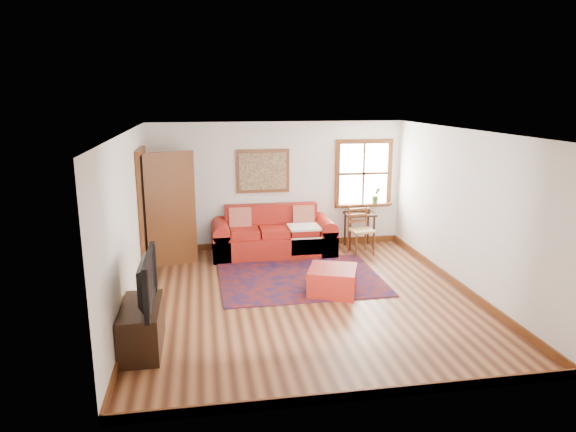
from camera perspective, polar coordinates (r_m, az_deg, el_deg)
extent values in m
plane|color=#492313|center=(7.89, 1.89, -9.04)|extent=(5.50, 5.50, 0.00)
cube|color=silver|center=(10.16, -1.15, 3.40)|extent=(5.00, 0.04, 2.50)
cube|color=silver|center=(4.96, 8.39, -7.52)|extent=(5.00, 0.04, 2.50)
cube|color=silver|center=(7.43, -17.28, -0.93)|extent=(0.04, 5.50, 2.50)
cube|color=silver|center=(8.37, 18.99, 0.50)|extent=(0.04, 5.50, 2.50)
cube|color=white|center=(7.32, 2.04, 9.38)|extent=(5.00, 5.50, 0.04)
cube|color=#633115|center=(10.42, -1.11, -3.07)|extent=(5.00, 0.03, 0.12)
cube|color=#633115|center=(7.80, -16.56, -9.43)|extent=(0.03, 5.50, 0.12)
cube|color=#633115|center=(8.69, 18.30, -7.18)|extent=(0.03, 5.50, 0.12)
cube|color=white|center=(10.51, 8.37, 4.70)|extent=(1.00, 0.02, 1.20)
cube|color=#633115|center=(10.42, 8.51, 8.19)|extent=(1.18, 0.06, 0.09)
cube|color=#633115|center=(10.61, 8.27, 1.24)|extent=(1.18, 0.06, 0.09)
cube|color=#633115|center=(10.34, 5.51, 4.64)|extent=(0.09, 0.06, 1.20)
cube|color=#633115|center=(10.68, 11.18, 4.72)|extent=(0.09, 0.06, 1.20)
cube|color=#633115|center=(10.50, 8.39, 4.69)|extent=(1.00, 0.04, 0.05)
cube|color=#633115|center=(10.54, 8.39, 1.30)|extent=(1.15, 0.20, 0.04)
imported|color=#316824|center=(10.57, 9.75, 2.30)|extent=(0.18, 0.15, 0.33)
cube|color=black|center=(9.03, -15.85, 0.16)|extent=(0.02, 0.90, 2.05)
cube|color=#633115|center=(8.55, -15.99, -0.58)|extent=(0.06, 0.09, 2.05)
cube|color=#633115|center=(9.50, -15.37, 0.84)|extent=(0.06, 0.09, 2.05)
cube|color=#633115|center=(8.85, -16.10, 6.93)|extent=(0.06, 1.08, 0.09)
cube|color=#633115|center=(9.28, -12.89, 0.68)|extent=(0.86, 0.35, 2.05)
cube|color=silver|center=(9.25, -12.92, 1.30)|extent=(0.56, 0.22, 1.33)
cube|color=#633115|center=(10.05, -2.83, 5.01)|extent=(1.05, 0.04, 0.85)
cube|color=tan|center=(10.02, -2.81, 4.98)|extent=(0.92, 0.03, 0.72)
cube|color=#61170D|center=(8.66, 1.31, -6.89)|extent=(2.68, 2.16, 0.02)
cube|color=#A41E15|center=(9.88, -1.61, -3.13)|extent=(2.33, 0.96, 0.41)
cube|color=#A41E15|center=(10.10, -1.91, -0.09)|extent=(1.81, 0.26, 0.51)
cube|color=#A41E15|center=(9.79, -7.45, -3.10)|extent=(0.32, 0.96, 0.51)
cube|color=#A41E15|center=(10.05, 4.06, -2.57)|extent=(0.32, 0.96, 0.51)
cube|color=orange|center=(9.87, -5.33, -0.28)|extent=(0.43, 0.21, 0.44)
cube|color=orange|center=(10.03, 1.72, 0.00)|extent=(0.43, 0.21, 0.44)
cube|color=silver|center=(9.71, 1.80, -1.23)|extent=(0.59, 0.53, 0.04)
cube|color=#A41E15|center=(8.02, 4.97, -7.16)|extent=(0.91, 0.91, 0.41)
cube|color=black|center=(10.31, 7.98, 0.22)|extent=(0.59, 0.44, 0.04)
cylinder|color=black|center=(10.16, 6.91, -2.00)|extent=(0.04, 0.04, 0.67)
cylinder|color=black|center=(10.31, 9.51, -1.86)|extent=(0.04, 0.04, 0.67)
cylinder|color=black|center=(10.50, 6.35, -1.48)|extent=(0.04, 0.04, 0.67)
cylinder|color=black|center=(10.64, 8.88, -1.36)|extent=(0.04, 0.04, 0.67)
cube|color=tan|center=(9.95, 8.16, -1.58)|extent=(0.50, 0.48, 0.04)
cylinder|color=#633115|center=(9.78, 7.60, -3.30)|extent=(0.04, 0.04, 0.45)
cylinder|color=#633115|center=(9.95, 9.54, -3.09)|extent=(0.04, 0.04, 0.45)
cylinder|color=#633115|center=(10.02, 6.74, -1.43)|extent=(0.04, 0.04, 0.93)
cylinder|color=#633115|center=(10.18, 8.64, -1.25)|extent=(0.04, 0.04, 0.93)
cube|color=#633115|center=(10.04, 7.74, 0.08)|extent=(0.37, 0.09, 0.28)
cube|color=black|center=(6.55, -15.92, -11.80)|extent=(0.46, 1.02, 0.56)
imported|color=black|center=(6.29, -16.11, -6.94)|extent=(0.15, 1.11, 0.64)
cylinder|color=silver|center=(6.73, -15.38, -7.62)|extent=(0.12, 0.12, 0.18)
cylinder|color=#FFA53F|center=(6.74, -15.36, -7.85)|extent=(0.07, 0.07, 0.12)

